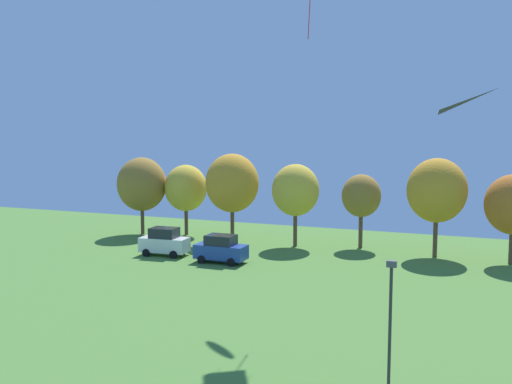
{
  "coord_description": "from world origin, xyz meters",
  "views": [
    {
      "loc": [
        6.94,
        3.21,
        9.86
      ],
      "look_at": [
        1.33,
        16.99,
        8.34
      ],
      "focal_mm": 38.0,
      "sensor_mm": 36.0,
      "label": 1
    }
  ],
  "objects_px": {
    "kite_flying_3": "(499,119)",
    "treeline_tree_4": "(361,196)",
    "treeline_tree_2": "(232,183)",
    "parked_car_leftmost": "(164,242)",
    "treeline_tree_1": "(186,188)",
    "treeline_tree_0": "(142,184)",
    "parked_car_second_from_left": "(221,249)",
    "treeline_tree_3": "(295,190)",
    "light_post_0": "(390,322)",
    "kite_flying_9": "(238,6)",
    "treeline_tree_5": "(437,191)"
  },
  "relations": [
    {
      "from": "treeline_tree_4",
      "to": "treeline_tree_5",
      "type": "distance_m",
      "value": 6.63
    },
    {
      "from": "kite_flying_9",
      "to": "treeline_tree_0",
      "type": "xyz_separation_m",
      "value": [
        -21.94,
        25.23,
        -10.11
      ]
    },
    {
      "from": "parked_car_leftmost",
      "to": "parked_car_second_from_left",
      "type": "height_order",
      "value": "parked_car_leftmost"
    },
    {
      "from": "kite_flying_3",
      "to": "parked_car_second_from_left",
      "type": "distance_m",
      "value": 25.96
    },
    {
      "from": "kite_flying_3",
      "to": "treeline_tree_5",
      "type": "xyz_separation_m",
      "value": [
        -3.64,
        23.41,
        -5.05
      ]
    },
    {
      "from": "treeline_tree_1",
      "to": "treeline_tree_5",
      "type": "bearing_deg",
      "value": -2.58
    },
    {
      "from": "parked_car_leftmost",
      "to": "treeline_tree_1",
      "type": "xyz_separation_m",
      "value": [
        -3.03,
        9.08,
        3.59
      ]
    },
    {
      "from": "treeline_tree_4",
      "to": "kite_flying_9",
      "type": "bearing_deg",
      "value": -89.95
    },
    {
      "from": "kite_flying_9",
      "to": "treeline_tree_4",
      "type": "relative_size",
      "value": 0.47
    },
    {
      "from": "treeline_tree_2",
      "to": "treeline_tree_4",
      "type": "xyz_separation_m",
      "value": [
        11.79,
        1.75,
        -0.9
      ]
    },
    {
      "from": "treeline_tree_1",
      "to": "treeline_tree_2",
      "type": "bearing_deg",
      "value": -14.3
    },
    {
      "from": "parked_car_leftmost",
      "to": "treeline_tree_2",
      "type": "bearing_deg",
      "value": 64.91
    },
    {
      "from": "kite_flying_3",
      "to": "treeline_tree_4",
      "type": "distance_m",
      "value": 27.38
    },
    {
      "from": "light_post_0",
      "to": "treeline_tree_1",
      "type": "bearing_deg",
      "value": 131.12
    },
    {
      "from": "treeline_tree_4",
      "to": "parked_car_second_from_left",
      "type": "bearing_deg",
      "value": -132.23
    },
    {
      "from": "parked_car_leftmost",
      "to": "treeline_tree_0",
      "type": "bearing_deg",
      "value": 128.37
    },
    {
      "from": "parked_car_second_from_left",
      "to": "treeline_tree_5",
      "type": "bearing_deg",
      "value": 28.58
    },
    {
      "from": "kite_flying_9",
      "to": "treeline_tree_2",
      "type": "bearing_deg",
      "value": 115.22
    },
    {
      "from": "treeline_tree_4",
      "to": "treeline_tree_0",
      "type": "bearing_deg",
      "value": -175.83
    },
    {
      "from": "treeline_tree_2",
      "to": "treeline_tree_5",
      "type": "bearing_deg",
      "value": 1.25
    },
    {
      "from": "parked_car_second_from_left",
      "to": "light_post_0",
      "type": "distance_m",
      "value": 23.97
    },
    {
      "from": "kite_flying_3",
      "to": "treeline_tree_3",
      "type": "bearing_deg",
      "value": 124.12
    },
    {
      "from": "kite_flying_9",
      "to": "light_post_0",
      "type": "relative_size",
      "value": 0.57
    },
    {
      "from": "parked_car_leftmost",
      "to": "treeline_tree_1",
      "type": "relative_size",
      "value": 0.58
    },
    {
      "from": "parked_car_second_from_left",
      "to": "treeline_tree_3",
      "type": "relative_size",
      "value": 0.55
    },
    {
      "from": "kite_flying_9",
      "to": "parked_car_second_from_left",
      "type": "distance_m",
      "value": 23.79
    },
    {
      "from": "kite_flying_3",
      "to": "treeline_tree_1",
      "type": "height_order",
      "value": "kite_flying_3"
    },
    {
      "from": "treeline_tree_0",
      "to": "treeline_tree_5",
      "type": "relative_size",
      "value": 0.96
    },
    {
      "from": "kite_flying_9",
      "to": "treeline_tree_5",
      "type": "xyz_separation_m",
      "value": [
        6.41,
        25.47,
        -9.71
      ]
    },
    {
      "from": "treeline_tree_0",
      "to": "treeline_tree_5",
      "type": "height_order",
      "value": "treeline_tree_5"
    },
    {
      "from": "treeline_tree_0",
      "to": "treeline_tree_3",
      "type": "bearing_deg",
      "value": -0.08
    },
    {
      "from": "treeline_tree_0",
      "to": "treeline_tree_1",
      "type": "distance_m",
      "value": 4.54
    },
    {
      "from": "treeline_tree_3",
      "to": "treeline_tree_4",
      "type": "xyz_separation_m",
      "value": [
        5.6,
        1.62,
        -0.45
      ]
    },
    {
      "from": "parked_car_leftmost",
      "to": "treeline_tree_3",
      "type": "distance_m",
      "value": 12.47
    },
    {
      "from": "parked_car_second_from_left",
      "to": "parked_car_leftmost",
      "type": "bearing_deg",
      "value": 173.45
    },
    {
      "from": "kite_flying_9",
      "to": "treeline_tree_3",
      "type": "xyz_separation_m",
      "value": [
        -5.62,
        25.21,
        -10.11
      ]
    },
    {
      "from": "treeline_tree_5",
      "to": "light_post_0",
      "type": "bearing_deg",
      "value": -89.62
    },
    {
      "from": "kite_flying_3",
      "to": "kite_flying_9",
      "type": "height_order",
      "value": "kite_flying_9"
    },
    {
      "from": "light_post_0",
      "to": "treeline_tree_1",
      "type": "xyz_separation_m",
      "value": [
        -24.2,
        27.72,
        1.65
      ]
    },
    {
      "from": "treeline_tree_2",
      "to": "treeline_tree_4",
      "type": "relative_size",
      "value": 1.26
    },
    {
      "from": "kite_flying_9",
      "to": "treeline_tree_1",
      "type": "bearing_deg",
      "value": 123.55
    },
    {
      "from": "treeline_tree_5",
      "to": "treeline_tree_3",
      "type": "bearing_deg",
      "value": -178.75
    },
    {
      "from": "kite_flying_9",
      "to": "treeline_tree_2",
      "type": "distance_m",
      "value": 29.35
    },
    {
      "from": "kite_flying_9",
      "to": "treeline_tree_5",
      "type": "bearing_deg",
      "value": 75.87
    },
    {
      "from": "treeline_tree_2",
      "to": "treeline_tree_3",
      "type": "xyz_separation_m",
      "value": [
        6.19,
        0.13,
        -0.45
      ]
    },
    {
      "from": "parked_car_second_from_left",
      "to": "treeline_tree_0",
      "type": "relative_size",
      "value": 0.52
    },
    {
      "from": "parked_car_second_from_left",
      "to": "treeline_tree_1",
      "type": "xyz_separation_m",
      "value": [
        -8.56,
        9.67,
        3.65
      ]
    },
    {
      "from": "kite_flying_3",
      "to": "treeline_tree_2",
      "type": "relative_size",
      "value": 0.43
    },
    {
      "from": "treeline_tree_2",
      "to": "treeline_tree_1",
      "type": "bearing_deg",
      "value": 165.7
    },
    {
      "from": "kite_flying_3",
      "to": "treeline_tree_4",
      "type": "height_order",
      "value": "kite_flying_3"
    }
  ]
}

